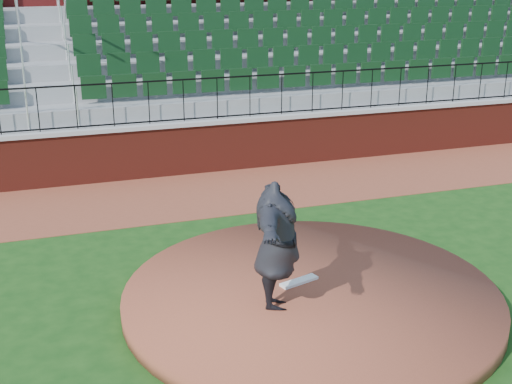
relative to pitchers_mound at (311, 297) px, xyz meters
The scene contains 10 objects.
ground 0.40m from the pitchers_mound, 148.31° to the left, with size 90.00×90.00×0.00m, color #174112.
warning_track 5.61m from the pitchers_mound, 93.32° to the left, with size 34.00×3.20×0.01m, color brown.
field_wall 7.22m from the pitchers_mound, 92.58° to the left, with size 34.00×0.35×1.20m, color maroon.
wall_cap 7.30m from the pitchers_mound, 92.58° to the left, with size 34.00×0.45×0.10m, color #B7B7B7.
wall_railing 7.40m from the pitchers_mound, 92.58° to the left, with size 34.00×0.05×1.00m, color black, non-canonical shape.
seating_stands 10.17m from the pitchers_mound, 91.88° to the left, with size 34.00×5.10×4.60m, color gray, non-canonical shape.
concourse_wall 13.00m from the pitchers_mound, 91.46° to the left, with size 34.00×0.50×5.50m, color maroon.
pitchers_mound is the anchor object (origin of this frame).
pitching_rubber 0.33m from the pitchers_mound, 107.49° to the left, with size 0.65×0.16×0.04m, color white.
pitcher 1.32m from the pitchers_mound, 154.84° to the right, with size 2.35×0.64×1.91m, color black.
Camera 1 is at (-3.39, -8.77, 5.03)m, focal length 47.87 mm.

